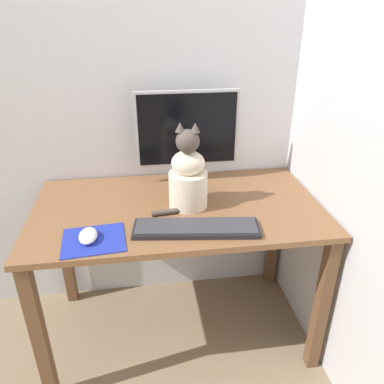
{
  "coord_description": "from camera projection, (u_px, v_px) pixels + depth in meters",
  "views": [
    {
      "loc": [
        -0.14,
        -1.4,
        1.47
      ],
      "look_at": [
        0.05,
        -0.11,
        0.82
      ],
      "focal_mm": 35.0,
      "sensor_mm": 36.0,
      "label": 1
    }
  ],
  "objects": [
    {
      "name": "monitor",
      "position": [
        187.0,
        134.0,
        1.72
      ],
      "size": [
        0.47,
        0.17,
        0.44
      ],
      "color": "#B2B2B7",
      "rests_on": "desk"
    },
    {
      "name": "cat",
      "position": [
        188.0,
        177.0,
        1.53
      ],
      "size": [
        0.26,
        0.19,
        0.37
      ],
      "rotation": [
        0.0,
        0.0,
        -0.22
      ],
      "color": "beige",
      "rests_on": "desk"
    },
    {
      "name": "computer_mouse_left",
      "position": [
        88.0,
        236.0,
        1.35
      ],
      "size": [
        0.07,
        0.11,
        0.03
      ],
      "color": "white",
      "rests_on": "mousepad_left"
    },
    {
      "name": "mousepad_left",
      "position": [
        94.0,
        240.0,
        1.36
      ],
      "size": [
        0.24,
        0.21,
        0.0
      ],
      "rotation": [
        0.0,
        0.0,
        0.09
      ],
      "color": "#1E2D9E",
      "rests_on": "desk"
    },
    {
      "name": "wall_back",
      "position": [
        167.0,
        61.0,
        1.68
      ],
      "size": [
        7.0,
        0.04,
        2.5
      ],
      "color": "silver",
      "rests_on": "ground_plane"
    },
    {
      "name": "desk",
      "position": [
        178.0,
        226.0,
        1.64
      ],
      "size": [
        1.22,
        0.68,
        0.71
      ],
      "color": "brown",
      "rests_on": "ground_plane"
    },
    {
      "name": "wall_side_right",
      "position": [
        340.0,
        71.0,
        1.44
      ],
      "size": [
        0.04,
        7.0,
        2.5
      ],
      "rotation": [
        0.0,
        0.0,
        1.57
      ],
      "color": "silver",
      "rests_on": "ground_plane"
    },
    {
      "name": "ground_plane",
      "position": [
        180.0,
        327.0,
        1.91
      ],
      "size": [
        12.0,
        12.0,
        0.0
      ],
      "primitive_type": "plane",
      "color": "#847056"
    },
    {
      "name": "keyboard",
      "position": [
        196.0,
        228.0,
        1.41
      ],
      "size": [
        0.49,
        0.19,
        0.02
      ],
      "rotation": [
        0.0,
        0.0,
        -0.13
      ],
      "color": "black",
      "rests_on": "desk"
    }
  ]
}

